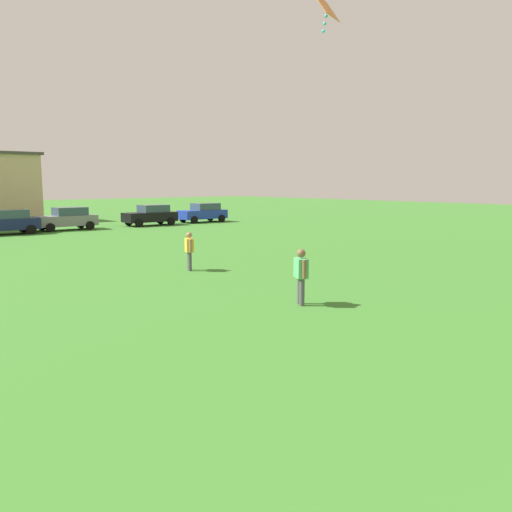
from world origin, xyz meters
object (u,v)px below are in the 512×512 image
object	(u,v)px
kite	(326,10)
adult_bystander	(301,272)
parked_car_navy_2	(6,222)
parked_car_gray_3	(67,218)
parked_car_blue_5	(203,212)
bystander_near_trees	(189,248)
parked_car_black_4	(151,215)

from	to	relation	value
kite	adult_bystander	bearing A→B (deg)	-158.93
parked_car_navy_2	parked_car_gray_3	size ratio (longest dim) A/B	1.00
adult_bystander	kite	size ratio (longest dim) A/B	1.43
parked_car_navy_2	kite	bearing A→B (deg)	94.46
kite	parked_car_blue_5	bearing A→B (deg)	62.45
bystander_near_trees	parked_car_black_4	bearing A→B (deg)	177.89
parked_car_black_4	parked_car_blue_5	xyz separation A→B (m)	(5.38, 0.28, 0.00)
parked_car_gray_3	parked_car_blue_5	xyz separation A→B (m)	(12.22, 0.03, 0.00)
bystander_near_trees	parked_car_blue_5	size ratio (longest dim) A/B	0.36
bystander_near_trees	kite	bearing A→B (deg)	28.52
adult_bystander	bystander_near_trees	bearing A→B (deg)	-158.14
kite	parked_car_navy_2	world-z (taller)	kite
kite	parked_car_gray_3	world-z (taller)	kite
adult_bystander	parked_car_gray_3	size ratio (longest dim) A/B	0.38
bystander_near_trees	parked_car_gray_3	bearing A→B (deg)	-165.09
bystander_near_trees	adult_bystander	bearing A→B (deg)	16.43
parked_car_navy_2	parked_car_gray_3	xyz separation A→B (m)	(4.47, 0.78, 0.00)
kite	parked_car_black_4	bearing A→B (deg)	71.61
kite	parked_car_gray_3	bearing A→B (deg)	85.17
parked_car_gray_3	parked_car_blue_5	bearing A→B (deg)	-179.85
bystander_near_trees	kite	xyz separation A→B (m)	(0.64, -6.59, 7.62)
bystander_near_trees	parked_car_gray_3	distance (m)	21.53
parked_car_navy_2	parked_car_blue_5	xyz separation A→B (m)	(16.69, 0.81, 0.00)
kite	parked_car_blue_5	xyz separation A→B (m)	(14.57, 27.94, -7.68)
adult_bystander	parked_car_navy_2	xyz separation A→B (m)	(-0.65, 27.69, -0.11)
parked_car_gray_3	parked_car_black_4	world-z (taller)	same
parked_car_gray_3	parked_car_black_4	xyz separation A→B (m)	(6.84, -0.25, 0.00)
bystander_near_trees	parked_car_blue_5	xyz separation A→B (m)	(15.22, 21.35, -0.06)
parked_car_blue_5	parked_car_navy_2	bearing A→B (deg)	2.79
kite	parked_car_navy_2	bearing A→B (deg)	94.46
adult_bystander	parked_car_black_4	world-z (taller)	parked_car_black_4
parked_car_gray_3	parked_car_blue_5	distance (m)	12.22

